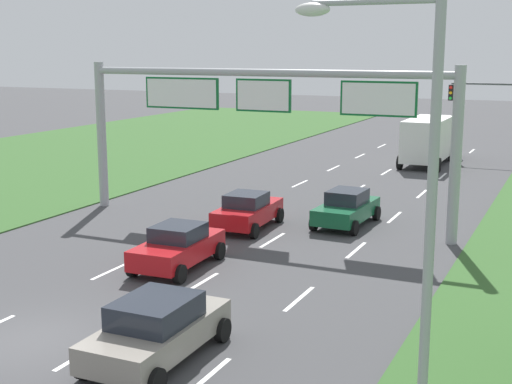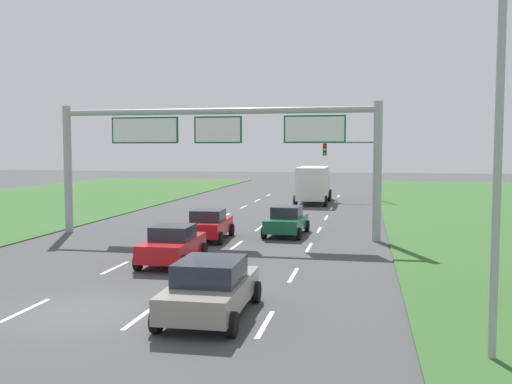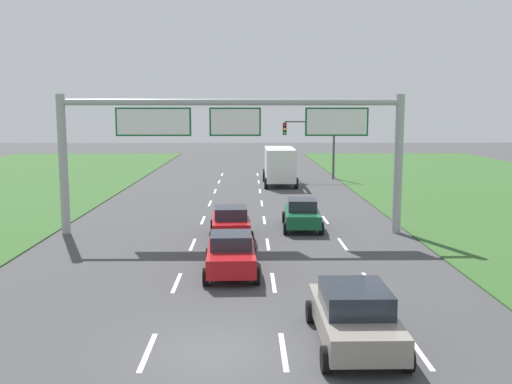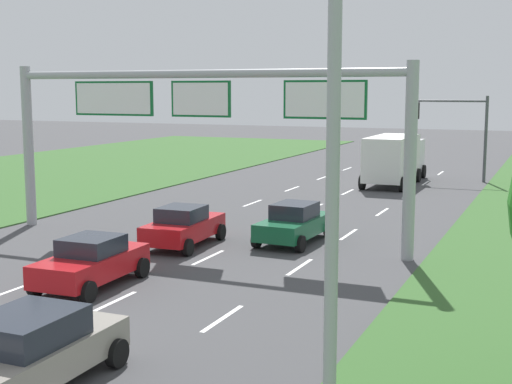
% 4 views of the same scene
% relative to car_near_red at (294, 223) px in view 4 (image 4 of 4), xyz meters
% --- Properties ---
extents(lane_dashes_inner_left, '(0.14, 62.40, 0.01)m').
position_rel_car_near_red_xyz_m(lane_dashes_inner_left, '(-5.43, -3.66, -0.77)').
color(lane_dashes_inner_left, white).
rests_on(lane_dashes_inner_left, ground_plane).
extents(lane_dashes_inner_right, '(0.14, 62.40, 0.01)m').
position_rel_car_near_red_xyz_m(lane_dashes_inner_right, '(-1.93, -3.66, -0.77)').
color(lane_dashes_inner_right, white).
rests_on(lane_dashes_inner_right, ground_plane).
extents(lane_dashes_slip, '(0.14, 62.40, 0.01)m').
position_rel_car_near_red_xyz_m(lane_dashes_slip, '(1.57, -3.66, -0.77)').
color(lane_dashes_slip, white).
rests_on(lane_dashes_slip, ground_plane).
extents(car_near_red, '(2.17, 4.20, 1.56)m').
position_rel_car_near_red_xyz_m(car_near_red, '(0.00, 0.00, 0.00)').
color(car_near_red, '#145633').
rests_on(car_near_red, ground_plane).
extents(car_lead_silver, '(2.20, 4.19, 1.56)m').
position_rel_car_near_red_xyz_m(car_lead_silver, '(-3.70, -2.31, 0.01)').
color(car_lead_silver, red).
rests_on(car_lead_silver, ground_plane).
extents(car_mid_lane, '(2.15, 4.14, 1.55)m').
position_rel_car_near_red_xyz_m(car_mid_lane, '(-3.49, -8.45, -0.00)').
color(car_mid_lane, red).
rests_on(car_mid_lane, ground_plane).
extents(car_far_ahead, '(2.19, 4.38, 1.59)m').
position_rel_car_near_red_xyz_m(car_far_ahead, '(-0.04, -15.23, 0.03)').
color(car_far_ahead, gray).
rests_on(car_far_ahead, ground_plane).
extents(box_truck, '(2.70, 8.35, 3.11)m').
position_rel_car_near_red_xyz_m(box_truck, '(-0.20, 19.05, 0.92)').
color(box_truck, silver).
rests_on(box_truck, ground_plane).
extents(sign_gantry, '(17.24, 0.44, 7.00)m').
position_rel_car_near_red_xyz_m(sign_gantry, '(-3.60, -1.16, 4.19)').
color(sign_gantry, '#9EA0A5').
rests_on(sign_gantry, ground_plane).
extents(traffic_light_mast, '(4.76, 0.49, 5.60)m').
position_rel_car_near_red_xyz_m(traffic_light_mast, '(3.03, 22.30, 3.09)').
color(traffic_light_mast, '#47494F').
rests_on(traffic_light_mast, ground_plane).
extents(street_lamp, '(2.61, 0.32, 8.50)m').
position_rel_car_near_red_xyz_m(street_lamp, '(6.51, -17.28, 4.30)').
color(street_lamp, '#9EA0A5').
rests_on(street_lamp, ground_plane).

